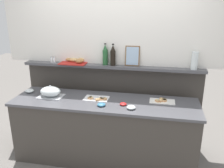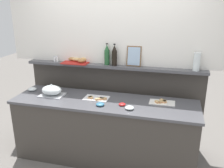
{
  "view_description": "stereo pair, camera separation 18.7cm",
  "coord_description": "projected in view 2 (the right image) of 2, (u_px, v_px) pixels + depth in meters",
  "views": [
    {
      "loc": [
        0.68,
        -2.92,
        2.15
      ],
      "look_at": [
        0.09,
        0.1,
        1.11
      ],
      "focal_mm": 38.86,
      "sensor_mm": 36.0,
      "label": 1
    },
    {
      "loc": [
        0.86,
        -2.88,
        2.15
      ],
      "look_at": [
        0.09,
        0.1,
        1.11
      ],
      "focal_mm": 38.86,
      "sensor_mm": 36.0,
      "label": 2
    }
  ],
  "objects": [
    {
      "name": "back_ledge_unit",
      "position": [
        114.0,
        101.0,
        3.81
      ],
      "size": [
        2.68,
        0.22,
        1.27
      ],
      "color": "#3D3833",
      "rests_on": "ground_plane"
    },
    {
      "name": "buffet_counter",
      "position": [
        104.0,
        130.0,
        3.39
      ],
      "size": [
        2.5,
        0.7,
        0.9
      ],
      "color": "#3D3833",
      "rests_on": "ground_plane"
    },
    {
      "name": "serving_cloche",
      "position": [
        52.0,
        90.0,
        3.41
      ],
      "size": [
        0.34,
        0.24,
        0.17
      ],
      "color": "#B7BABF",
      "rests_on": "buffet_counter"
    },
    {
      "name": "glass_bowl_medium",
      "position": [
        129.0,
        108.0,
        2.98
      ],
      "size": [
        0.11,
        0.11,
        0.04
      ],
      "color": "silver",
      "rests_on": "buffet_counter"
    },
    {
      "name": "sandwich_platter_front",
      "position": [
        97.0,
        98.0,
        3.3
      ],
      "size": [
        0.34,
        0.21,
        0.04
      ],
      "color": "white",
      "rests_on": "buffet_counter"
    },
    {
      "name": "sandwich_platter_rear",
      "position": [
        162.0,
        102.0,
        3.17
      ],
      "size": [
        0.33,
        0.18,
        0.04
      ],
      "color": "white",
      "rests_on": "buffet_counter"
    },
    {
      "name": "ground_plane",
      "position": [
        115.0,
        136.0,
        4.09
      ],
      "size": [
        12.0,
        12.0,
        0.0
      ],
      "primitive_type": "plane",
      "color": "slate"
    },
    {
      "name": "wine_bottle_green",
      "position": [
        107.0,
        55.0,
        3.54
      ],
      "size": [
        0.08,
        0.08,
        0.32
      ],
      "color": "#23562D",
      "rests_on": "back_ledge_unit"
    },
    {
      "name": "framed_picture",
      "position": [
        134.0,
        56.0,
        3.46
      ],
      "size": [
        0.21,
        0.05,
        0.29
      ],
      "color": "brown",
      "rests_on": "back_ledge_unit"
    },
    {
      "name": "glass_bowl_large",
      "position": [
        32.0,
        89.0,
        3.61
      ],
      "size": [
        0.13,
        0.13,
        0.05
      ],
      "color": "silver",
      "rests_on": "buffet_counter"
    },
    {
      "name": "water_carafe",
      "position": [
        197.0,
        62.0,
        3.23
      ],
      "size": [
        0.09,
        0.09,
        0.25
      ],
      "primitive_type": "cylinder",
      "color": "silver",
      "rests_on": "back_ledge_unit"
    },
    {
      "name": "salt_shaker",
      "position": [
        55.0,
        59.0,
        3.75
      ],
      "size": [
        0.03,
        0.03,
        0.09
      ],
      "color": "white",
      "rests_on": "back_ledge_unit"
    },
    {
      "name": "bread_basket",
      "position": [
        78.0,
        60.0,
        3.69
      ],
      "size": [
        0.4,
        0.3,
        0.08
      ],
      "color": "#B2231E",
      "rests_on": "back_ledge_unit"
    },
    {
      "name": "pepper_shaker",
      "position": [
        57.0,
        59.0,
        3.74
      ],
      "size": [
        0.03,
        0.03,
        0.09
      ],
      "color": "white",
      "rests_on": "back_ledge_unit"
    },
    {
      "name": "wine_bottle_dark",
      "position": [
        114.0,
        56.0,
        3.49
      ],
      "size": [
        0.08,
        0.08,
        0.32
      ],
      "color": "black",
      "rests_on": "back_ledge_unit"
    },
    {
      "name": "upper_wall_panel",
      "position": [
        114.0,
        18.0,
        3.42
      ],
      "size": [
        3.28,
        0.08,
        1.33
      ],
      "primitive_type": "cube",
      "color": "white",
      "rests_on": "back_ledge_unit"
    },
    {
      "name": "condiment_bowl_dark",
      "position": [
        122.0,
        104.0,
        3.1
      ],
      "size": [
        0.09,
        0.09,
        0.03
      ],
      "primitive_type": "ellipsoid",
      "color": "red",
      "rests_on": "buffet_counter"
    },
    {
      "name": "condiment_bowl_teal",
      "position": [
        100.0,
        104.0,
        3.09
      ],
      "size": [
        0.11,
        0.11,
        0.04
      ],
      "primitive_type": "ellipsoid",
      "color": "teal",
      "rests_on": "buffet_counter"
    }
  ]
}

